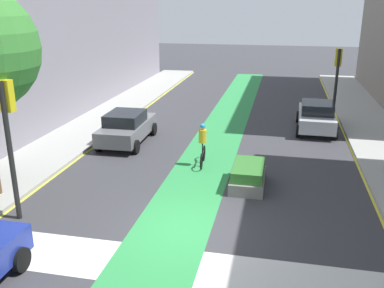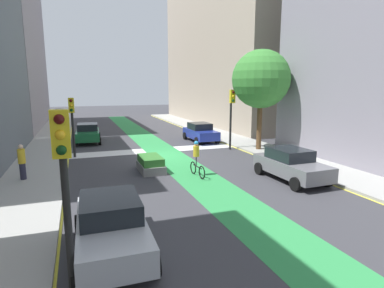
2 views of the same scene
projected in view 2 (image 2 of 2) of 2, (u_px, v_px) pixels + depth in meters
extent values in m
plane|color=#38383D|center=(162.00, 156.00, 21.21)|extent=(120.00, 120.00, 0.00)
cube|color=#2D8C47|center=(168.00, 155.00, 21.35)|extent=(2.40, 60.00, 0.01)
cube|color=silver|center=(155.00, 150.00, 23.06)|extent=(12.00, 1.80, 0.01)
cube|color=#9E9E99|center=(258.00, 147.00, 23.73)|extent=(3.00, 60.00, 0.15)
cube|color=yellow|center=(241.00, 150.00, 23.23)|extent=(0.16, 60.00, 0.01)
cube|color=#9E9E99|center=(40.00, 164.00, 18.67)|extent=(3.00, 60.00, 0.15)
cube|color=yellow|center=(67.00, 163.00, 19.19)|extent=(0.16, 60.00, 0.01)
cube|color=tan|center=(232.00, 41.00, 39.48)|extent=(9.25, 26.39, 20.65)
cylinder|color=black|center=(73.00, 128.00, 20.47)|extent=(0.16, 0.16, 3.92)
cube|color=gold|center=(71.00, 105.00, 20.02)|extent=(0.35, 0.28, 0.95)
sphere|color=#3F0A0A|center=(71.00, 101.00, 19.84)|extent=(0.20, 0.20, 0.20)
sphere|color=yellow|center=(71.00, 105.00, 19.89)|extent=(0.20, 0.20, 0.20)
sphere|color=#0C3814|center=(72.00, 110.00, 19.95)|extent=(0.20, 0.20, 0.20)
cylinder|color=black|center=(231.00, 120.00, 23.00)|extent=(0.16, 0.16, 4.40)
cube|color=gold|center=(232.00, 96.00, 22.50)|extent=(0.35, 0.28, 0.95)
sphere|color=#3F0A0A|center=(233.00, 92.00, 22.32)|extent=(0.20, 0.20, 0.20)
sphere|color=yellow|center=(233.00, 96.00, 22.37)|extent=(0.20, 0.20, 0.20)
sphere|color=#0C3814|center=(233.00, 101.00, 22.43)|extent=(0.20, 0.20, 0.20)
cylinder|color=black|center=(67.00, 208.00, 6.61)|extent=(0.16, 0.16, 4.17)
cube|color=gold|center=(61.00, 134.00, 6.14)|extent=(0.35, 0.28, 0.95)
sphere|color=#3F0A0A|center=(59.00, 119.00, 5.96)|extent=(0.20, 0.20, 0.20)
sphere|color=yellow|center=(60.00, 135.00, 6.01)|extent=(0.20, 0.20, 0.20)
sphere|color=#0C3814|center=(61.00, 150.00, 6.06)|extent=(0.20, 0.20, 0.20)
cube|color=slate|center=(291.00, 167.00, 15.59)|extent=(1.88, 4.23, 0.70)
cube|color=black|center=(289.00, 154.00, 15.66)|extent=(1.64, 2.03, 0.55)
cylinder|color=black|center=(327.00, 180.00, 14.62)|extent=(0.23, 0.64, 0.64)
cylinder|color=black|center=(296.00, 184.00, 13.98)|extent=(0.23, 0.64, 0.64)
cylinder|color=black|center=(287.00, 165.00, 17.32)|extent=(0.23, 0.64, 0.64)
cylinder|color=black|center=(259.00, 168.00, 16.68)|extent=(0.23, 0.64, 0.64)
cube|color=#196033|center=(88.00, 135.00, 26.21)|extent=(2.00, 4.28, 0.70)
cube|color=black|center=(88.00, 127.00, 26.29)|extent=(1.70, 2.08, 0.55)
cylinder|color=black|center=(100.00, 141.00, 25.16)|extent=(0.25, 0.65, 0.64)
cylinder|color=black|center=(76.00, 142.00, 24.63)|extent=(0.25, 0.65, 0.64)
cylinder|color=black|center=(99.00, 136.00, 27.92)|extent=(0.25, 0.65, 0.64)
cylinder|color=black|center=(78.00, 137.00, 27.40)|extent=(0.25, 0.65, 0.64)
cube|color=#B2B7BF|center=(111.00, 230.00, 8.71)|extent=(1.90, 4.24, 0.70)
cube|color=black|center=(110.00, 207.00, 8.78)|extent=(1.65, 2.04, 0.55)
cylinder|color=black|center=(155.00, 264.00, 7.68)|extent=(0.23, 0.64, 0.64)
cylinder|color=black|center=(77.00, 278.00, 7.11)|extent=(0.23, 0.64, 0.64)
cylinder|color=black|center=(136.00, 217.00, 10.42)|extent=(0.23, 0.64, 0.64)
cylinder|color=black|center=(79.00, 225.00, 9.85)|extent=(0.23, 0.64, 0.64)
cube|color=navy|center=(201.00, 134.00, 26.68)|extent=(1.80, 4.20, 0.70)
cube|color=black|center=(200.00, 126.00, 26.75)|extent=(1.60, 2.00, 0.55)
cylinder|color=black|center=(217.00, 140.00, 25.69)|extent=(0.22, 0.64, 0.64)
cylinder|color=black|center=(197.00, 141.00, 25.08)|extent=(0.22, 0.64, 0.64)
cylinder|color=black|center=(204.00, 135.00, 28.40)|extent=(0.22, 0.64, 0.64)
cylinder|color=black|center=(185.00, 136.00, 27.80)|extent=(0.22, 0.64, 0.64)
torus|color=black|center=(202.00, 173.00, 15.81)|extent=(0.11, 0.68, 0.68)
torus|color=black|center=(193.00, 168.00, 16.75)|extent=(0.11, 0.68, 0.68)
cylinder|color=black|center=(197.00, 167.00, 16.25)|extent=(0.13, 0.95, 0.06)
cylinder|color=black|center=(196.00, 161.00, 16.34)|extent=(0.05, 0.05, 0.50)
cylinder|color=gold|center=(196.00, 151.00, 16.24)|extent=(0.32, 0.32, 0.55)
sphere|color=tan|center=(196.00, 144.00, 16.17)|extent=(0.22, 0.22, 0.22)
sphere|color=#268CCC|center=(196.00, 143.00, 16.16)|extent=(0.23, 0.23, 0.23)
cylinder|color=#262638|center=(23.00, 171.00, 15.26)|extent=(0.28, 0.28, 0.80)
cylinder|color=gold|center=(21.00, 156.00, 15.13)|extent=(0.34, 0.34, 0.71)
sphere|color=beige|center=(20.00, 147.00, 15.04)|extent=(0.23, 0.23, 0.23)
cylinder|color=brown|center=(259.00, 125.00, 22.47)|extent=(0.36, 0.36, 3.56)
sphere|color=#387F33|center=(261.00, 79.00, 21.90)|extent=(4.08, 4.08, 4.08)
cube|color=slate|center=(151.00, 167.00, 17.29)|extent=(1.23, 2.22, 0.45)
cube|color=#33722D|center=(151.00, 160.00, 17.21)|extent=(1.11, 2.00, 0.40)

